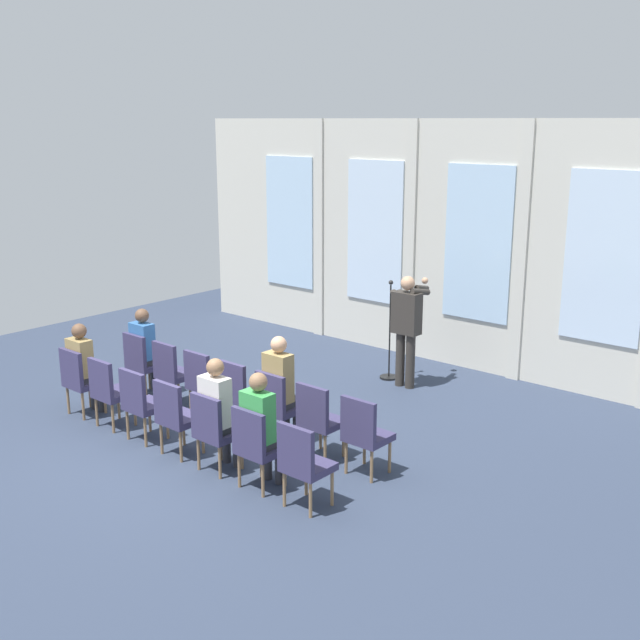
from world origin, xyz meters
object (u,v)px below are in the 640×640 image
chair_r0_c5 (318,417)px  speaker (407,323)px  audience_r0_c4 (281,384)px  chair_r1_c3 (176,413)px  chair_r0_c1 (172,370)px  audience_r0_c0 (146,347)px  chair_r1_c1 (109,389)px  chair_r1_c2 (141,400)px  audience_r1_c4 (219,408)px  chair_r1_c5 (256,443)px  audience_r1_c5 (261,424)px  chair_r0_c3 (239,391)px  chair_r1_c4 (214,428)px  audience_r1_c0 (84,364)px  chair_r1_c6 (303,461)px  mic_stand (389,357)px  chair_r0_c2 (204,380)px  chair_r0_c4 (277,403)px  chair_r0_c6 (364,431)px  chair_r1_c0 (80,378)px  chair_r0_c0 (142,360)px

chair_r0_c5 → speaker: bearing=104.0°
audience_r0_c4 → chair_r1_c3: audience_r0_c4 is taller
chair_r0_c1 → speaker: bearing=54.8°
audience_r0_c0 → chair_r0_c1: 0.70m
chair_r1_c1 → chair_r1_c3: 1.35m
chair_r1_c2 → audience_r1_c4: bearing=3.4°
audience_r0_c0 → chair_r1_c5: 3.55m
audience_r1_c4 → audience_r1_c5: size_ratio=1.02×
chair_r0_c3 → chair_r1_c4: bearing=-56.7°
audience_r1_c0 → chair_r1_c6: (4.04, -0.08, -0.18)m
mic_stand → audience_r1_c5: (1.11, -3.90, 0.40)m
chair_r0_c2 → chair_r0_c4: 1.35m
chair_r0_c1 → chair_r0_c2: bearing=0.0°
chair_r1_c5 → chair_r1_c4: bearing=180.0°
chair_r0_c6 → chair_r1_c4: 1.69m
audience_r0_c0 → audience_r1_c4: size_ratio=0.97×
chair_r0_c2 → chair_r1_c4: 1.69m
audience_r0_c4 → chair_r1_c0: size_ratio=1.46×
chair_r0_c0 → audience_r1_c4: bearing=-19.3°
audience_r0_c0 → audience_r1_c4: audience_r1_c4 is taller
chair_r1_c0 → chair_r1_c1: size_ratio=1.00×
chair_r1_c2 → audience_r1_c4: (1.35, 0.08, 0.21)m
mic_stand → chair_r1_c3: 4.00m
chair_r0_c1 → chair_r1_c2: same height
mic_stand → chair_r0_c0: bearing=-127.3°
audience_r1_c0 → chair_r1_c1: (0.67, -0.08, -0.18)m
chair_r1_c4 → audience_r1_c5: bearing=6.9°
chair_r0_c5 → audience_r1_c0: 3.50m
audience_r1_c5 → chair_r0_c3: bearing=145.0°
chair_r0_c6 → chair_r1_c3: bearing=-153.1°
chair_r0_c1 → chair_r1_c0: 1.22m
chair_r1_c1 → chair_r1_c2: (0.67, 0.00, 0.00)m
chair_r0_c3 → audience_r1_c0: (-2.02, -0.94, 0.18)m
mic_stand → chair_r0_c4: 3.00m
audience_r0_c0 → chair_r1_c4: audience_r0_c0 is taller
chair_r0_c0 → chair_r1_c4: 2.88m
audience_r0_c0 → chair_r1_c3: (2.02, -1.11, -0.18)m
chair_r0_c0 → audience_r1_c4: (2.69, -0.94, 0.21)m
mic_stand → audience_r1_c0: size_ratio=1.22×
chair_r0_c2 → chair_r1_c0: size_ratio=1.00×
audience_r0_c0 → chair_r1_c5: (3.36, -1.11, -0.18)m
chair_r0_c3 → audience_r1_c5: audience_r1_c5 is taller
audience_r0_c0 → chair_r1_c5: audience_r0_c0 is taller
chair_r1_c1 → chair_r1_c4: size_ratio=1.00×
chair_r1_c2 → audience_r0_c0: bearing=140.6°
chair_r0_c3 → audience_r0_c4: (0.67, 0.08, 0.23)m
audience_r1_c5 → chair_r1_c6: audience_r1_c5 is taller
audience_r0_c0 → chair_r0_c4: (2.69, -0.08, -0.18)m
chair_r0_c3 → chair_r1_c2: size_ratio=1.00×
chair_r0_c2 → chair_r1_c5: (2.02, -1.02, 0.00)m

